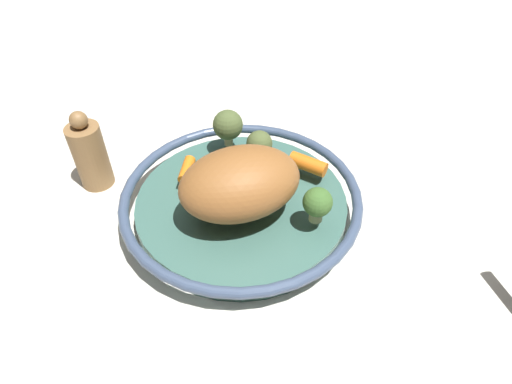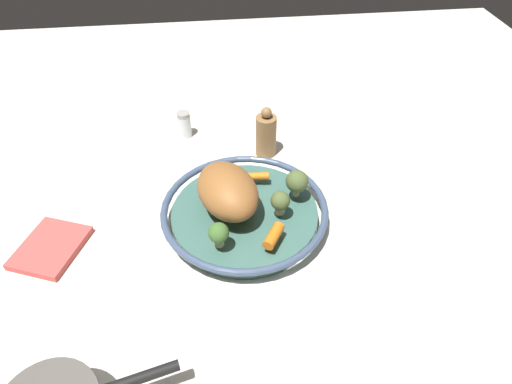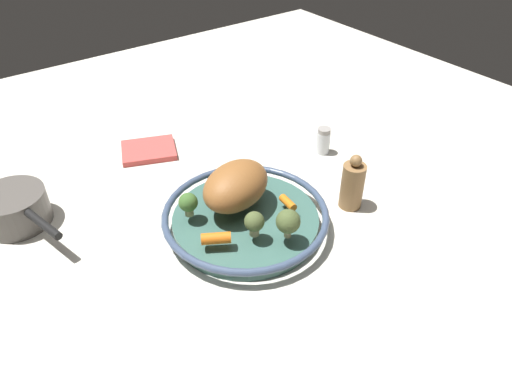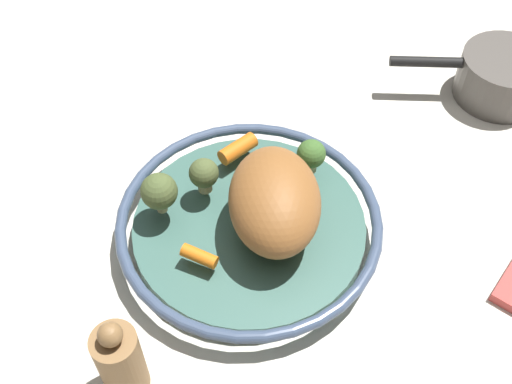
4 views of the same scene
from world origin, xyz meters
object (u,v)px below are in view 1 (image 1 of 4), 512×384
(baby_carrot_back, at_px, (187,170))
(broccoli_floret_edge, at_px, (228,125))
(broccoli_floret_mid, at_px, (317,203))
(baby_carrot_left, at_px, (308,164))
(broccoli_floret_small, at_px, (259,145))
(roast_chicken_piece, at_px, (239,183))
(serving_bowl, at_px, (241,202))
(pepper_mill, at_px, (90,154))

(baby_carrot_back, xyz_separation_m, broccoli_floret_edge, (0.06, 0.07, 0.03))
(broccoli_floret_mid, bearing_deg, baby_carrot_left, 89.56)
(broccoli_floret_small, bearing_deg, baby_carrot_back, -164.75)
(roast_chicken_piece, height_order, broccoli_floret_small, roast_chicken_piece)
(baby_carrot_left, height_order, broccoli_floret_edge, broccoli_floret_edge)
(serving_bowl, height_order, roast_chicken_piece, roast_chicken_piece)
(pepper_mill, bearing_deg, broccoli_floret_mid, -22.04)
(roast_chicken_piece, xyz_separation_m, broccoli_floret_mid, (0.10, -0.02, -0.01))
(serving_bowl, distance_m, baby_carrot_left, 0.11)
(pepper_mill, bearing_deg, serving_bowl, -18.26)
(serving_bowl, bearing_deg, roast_chicken_piece, -91.51)
(baby_carrot_back, distance_m, broccoli_floret_edge, 0.10)
(roast_chicken_piece, distance_m, baby_carrot_left, 0.13)
(baby_carrot_back, bearing_deg, broccoli_floret_small, 15.25)
(roast_chicken_piece, bearing_deg, broccoli_floret_edge, 97.59)
(broccoli_floret_edge, bearing_deg, roast_chicken_piece, -82.41)
(baby_carrot_left, relative_size, broccoli_floret_small, 1.07)
(broccoli_floret_mid, height_order, broccoli_floret_edge, broccoli_floret_edge)
(broccoli_floret_small, height_order, broccoli_floret_mid, same)
(baby_carrot_left, distance_m, baby_carrot_back, 0.18)
(broccoli_floret_edge, bearing_deg, baby_carrot_left, -28.84)
(baby_carrot_left, bearing_deg, broccoli_floret_small, 161.81)
(serving_bowl, xyz_separation_m, broccoli_floret_small, (0.03, 0.07, 0.05))
(broccoli_floret_edge, bearing_deg, broccoli_floret_mid, -54.74)
(roast_chicken_piece, distance_m, pepper_mill, 0.25)
(roast_chicken_piece, bearing_deg, broccoli_floret_mid, -13.76)
(baby_carrot_back, bearing_deg, broccoli_floret_edge, 50.09)
(baby_carrot_left, distance_m, broccoli_floret_edge, 0.14)
(roast_chicken_piece, relative_size, broccoli_floret_small, 3.10)
(baby_carrot_back, height_order, pepper_mill, pepper_mill)
(pepper_mill, bearing_deg, broccoli_floret_small, -1.68)
(broccoli_floret_edge, distance_m, pepper_mill, 0.21)
(baby_carrot_back, bearing_deg, broccoli_floret_mid, -28.37)
(baby_carrot_back, distance_m, broccoli_floret_mid, 0.20)
(baby_carrot_left, relative_size, broccoli_floret_edge, 0.92)
(roast_chicken_piece, bearing_deg, broccoli_floret_small, 74.25)
(serving_bowl, bearing_deg, baby_carrot_left, 24.29)
(baby_carrot_left, height_order, broccoli_floret_small, broccoli_floret_small)
(broccoli_floret_mid, relative_size, broccoli_floret_edge, 0.84)
(serving_bowl, height_order, baby_carrot_left, baby_carrot_left)
(roast_chicken_piece, relative_size, baby_carrot_back, 3.58)
(baby_carrot_back, relative_size, pepper_mill, 0.34)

